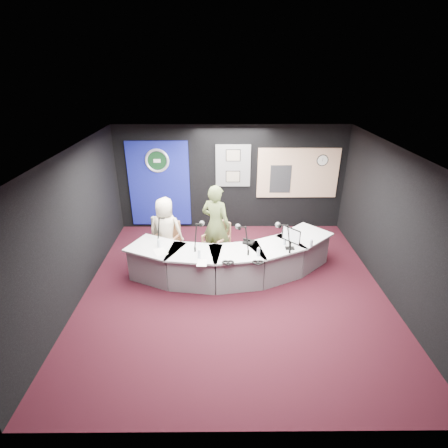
{
  "coord_description": "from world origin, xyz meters",
  "views": [
    {
      "loc": [
        -0.25,
        -5.86,
        4.21
      ],
      "look_at": [
        -0.2,
        0.8,
        1.1
      ],
      "focal_mm": 28.0,
      "sensor_mm": 36.0,
      "label": 1
    }
  ],
  "objects_px": {
    "broadcast_desk": "(231,260)",
    "person_man": "(166,231)",
    "armchair_left": "(167,241)",
    "armchair_right": "(216,241)",
    "person_woman": "(216,225)"
  },
  "relations": [
    {
      "from": "armchair_left",
      "to": "armchair_right",
      "type": "xyz_separation_m",
      "value": [
        1.12,
        -0.01,
        0.02
      ]
    },
    {
      "from": "armchair_right",
      "to": "person_man",
      "type": "relative_size",
      "value": 0.68
    },
    {
      "from": "armchair_right",
      "to": "armchair_left",
      "type": "bearing_deg",
      "value": -140.31
    },
    {
      "from": "armchair_left",
      "to": "armchair_right",
      "type": "height_order",
      "value": "armchair_right"
    },
    {
      "from": "armchair_left",
      "to": "person_woman",
      "type": "height_order",
      "value": "person_woman"
    },
    {
      "from": "armchair_right",
      "to": "person_man",
      "type": "xyz_separation_m",
      "value": [
        -1.12,
        0.01,
        0.25
      ]
    },
    {
      "from": "armchair_left",
      "to": "person_woman",
      "type": "xyz_separation_m",
      "value": [
        1.12,
        -0.01,
        0.42
      ]
    },
    {
      "from": "person_man",
      "to": "person_woman",
      "type": "relative_size",
      "value": 0.84
    },
    {
      "from": "person_man",
      "to": "person_woman",
      "type": "xyz_separation_m",
      "value": [
        1.12,
        -0.01,
        0.15
      ]
    },
    {
      "from": "broadcast_desk",
      "to": "armchair_left",
      "type": "xyz_separation_m",
      "value": [
        -1.45,
        0.6,
        0.13
      ]
    },
    {
      "from": "armchair_right",
      "to": "person_man",
      "type": "height_order",
      "value": "person_man"
    },
    {
      "from": "broadcast_desk",
      "to": "person_man",
      "type": "distance_m",
      "value": 1.62
    },
    {
      "from": "broadcast_desk",
      "to": "person_man",
      "type": "relative_size",
      "value": 2.91
    },
    {
      "from": "person_woman",
      "to": "armchair_right",
      "type": "bearing_deg",
      "value": -0.0
    },
    {
      "from": "broadcast_desk",
      "to": "armchair_right",
      "type": "bearing_deg",
      "value": 118.98
    }
  ]
}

